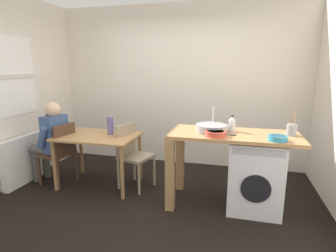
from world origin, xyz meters
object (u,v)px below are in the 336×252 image
at_px(utensil_crock, 292,130).
at_px(chair_person_seat, 60,150).
at_px(seated_person, 51,138).
at_px(chair_opposite, 132,152).
at_px(washing_machine, 254,175).
at_px(mixing_bowl, 215,133).
at_px(vase, 110,125).
at_px(colander, 278,138).
at_px(dining_table, 98,142).
at_px(bottle_tall_green, 232,124).

bearing_deg(utensil_crock, chair_person_seat, -179.73).
bearing_deg(seated_person, chair_opposite, -72.84).
distance_m(chair_person_seat, washing_machine, 2.67).
height_order(mixing_bowl, vase, vase).
height_order(colander, vase, vase).
relative_size(dining_table, chair_person_seat, 1.22).
bearing_deg(chair_person_seat, washing_machine, -81.22).
bearing_deg(vase, chair_opposite, -4.93).
bearing_deg(dining_table, colander, -9.06).
relative_size(chair_person_seat, chair_opposite, 1.00).
height_order(washing_machine, mixing_bowl, mixing_bowl).
distance_m(washing_machine, utensil_crock, 0.67).
bearing_deg(dining_table, washing_machine, -4.05).
bearing_deg(chair_person_seat, mixing_bowl, -86.50).
xyz_separation_m(chair_opposite, washing_machine, (1.64, -0.22, -0.08)).
relative_size(bottle_tall_green, mixing_bowl, 0.85).
bearing_deg(chair_opposite, colander, 93.41).
bearing_deg(bottle_tall_green, mixing_bowl, -119.75).
xyz_separation_m(seated_person, mixing_bowl, (2.37, -0.26, 0.28)).
bearing_deg(utensil_crock, mixing_bowl, -163.21).
bearing_deg(utensil_crock, bottle_tall_green, 175.91).
bearing_deg(bottle_tall_green, colander, -33.51).
bearing_deg(chair_person_seat, seated_person, 90.00).
xyz_separation_m(chair_person_seat, colander, (2.86, -0.26, 0.44)).
bearing_deg(vase, seated_person, -167.76).
bearing_deg(dining_table, seated_person, -173.08).
bearing_deg(seated_person, utensil_crock, -80.63).
relative_size(washing_machine, bottle_tall_green, 4.39).
bearing_deg(washing_machine, mixing_bowl, -156.80).
bearing_deg(chair_opposite, vase, -78.01).
bearing_deg(bottle_tall_green, seated_person, -179.22).
xyz_separation_m(mixing_bowl, vase, (-1.51, 0.45, -0.09)).
xyz_separation_m(dining_table, vase, (0.15, 0.10, 0.23)).
distance_m(dining_table, seated_person, 0.71).
height_order(dining_table, utensil_crock, utensil_crock).
xyz_separation_m(washing_machine, vase, (-1.97, 0.25, 0.44)).
bearing_deg(vase, chair_person_seat, -163.04).
distance_m(chair_person_seat, chair_opposite, 1.04).
xyz_separation_m(dining_table, mixing_bowl, (1.66, -0.35, 0.31)).
bearing_deg(vase, washing_machine, -7.24).
distance_m(chair_opposite, bottle_tall_green, 1.45).
height_order(dining_table, colander, colander).
distance_m(chair_person_seat, utensil_crock, 3.07).
height_order(dining_table, chair_person_seat, chair_person_seat).
xyz_separation_m(bottle_tall_green, mixing_bowl, (-0.17, -0.30, -0.05)).
distance_m(seated_person, utensil_crock, 3.21).
relative_size(bottle_tall_green, colander, 0.98).
bearing_deg(bottle_tall_green, utensil_crock, -4.09).
xyz_separation_m(colander, vase, (-2.16, 0.47, -0.08)).
bearing_deg(utensil_crock, chair_opposite, 175.17).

